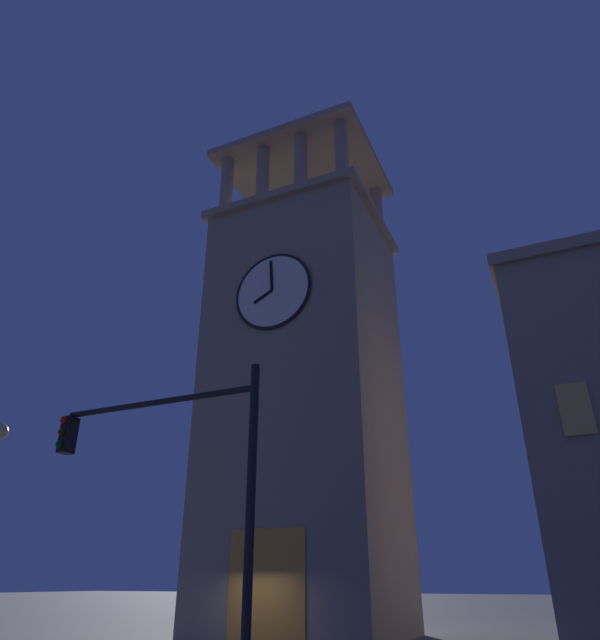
# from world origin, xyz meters

# --- Properties ---
(clocktower) EXTENTS (8.65, 7.90, 26.98)m
(clocktower) POSITION_xyz_m (-0.24, -5.40, 10.53)
(clocktower) COLOR gray
(clocktower) RESTS_ON ground_plane
(traffic_signal_near) EXTENTS (4.58, 0.41, 5.74)m
(traffic_signal_near) POSITION_xyz_m (-4.65, 10.11, 3.89)
(traffic_signal_near) COLOR black
(traffic_signal_near) RESTS_ON ground_plane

